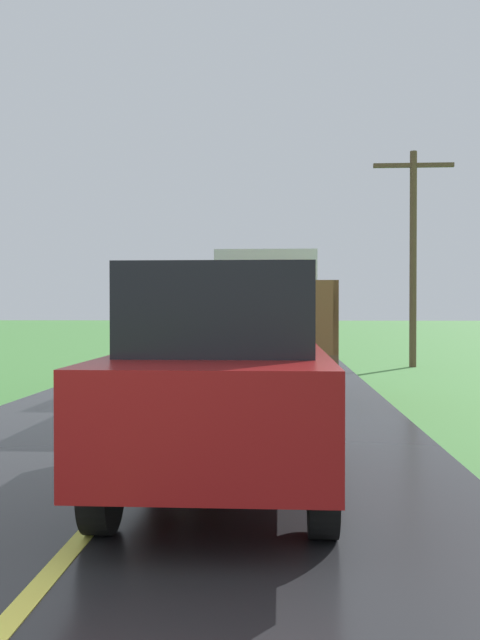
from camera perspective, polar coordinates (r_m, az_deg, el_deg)
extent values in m
cube|color=#2D2D30|center=(13.00, 2.02, -3.40)|extent=(0.90, 5.51, 0.24)
cube|color=brown|center=(12.99, 2.02, -2.52)|extent=(2.30, 5.80, 0.20)
cube|color=silver|center=(14.92, 2.20, 1.96)|extent=(2.10, 1.90, 1.90)
cube|color=black|center=(15.88, 2.27, 3.09)|extent=(1.78, 0.02, 0.76)
cube|color=brown|center=(12.07, -3.36, 0.31)|extent=(0.08, 3.85, 1.10)
cube|color=brown|center=(12.02, 7.22, 0.30)|extent=(0.08, 3.85, 1.10)
cube|color=brown|center=(10.11, 1.65, 0.20)|extent=(2.30, 0.08, 1.10)
cube|color=brown|center=(13.88, 2.11, 0.39)|extent=(2.30, 0.08, 1.10)
cylinder|color=black|center=(14.86, -1.87, -3.25)|extent=(0.28, 1.00, 1.00)
cylinder|color=black|center=(14.82, 6.25, -3.26)|extent=(0.28, 1.00, 1.00)
cylinder|color=black|center=(11.50, -3.41, -4.46)|extent=(0.28, 1.00, 1.00)
cylinder|color=black|center=(11.45, 7.12, -4.49)|extent=(0.28, 1.00, 1.00)
ellipsoid|color=#8AC72A|center=(11.11, -0.18, -1.63)|extent=(0.51, 0.46, 0.36)
ellipsoid|color=#91C029|center=(11.57, 2.71, -1.40)|extent=(0.48, 0.51, 0.37)
ellipsoid|color=#8AB328|center=(12.53, 2.22, -1.21)|extent=(0.44, 0.47, 0.50)
ellipsoid|color=#81AF2D|center=(13.21, -0.50, 1.66)|extent=(0.42, 0.45, 0.49)
ellipsoid|color=#84C72C|center=(13.58, 1.37, 1.48)|extent=(0.55, 0.61, 0.37)
ellipsoid|color=#85C12F|center=(13.44, -0.46, 0.20)|extent=(0.51, 0.52, 0.50)
ellipsoid|color=#91BE36|center=(10.98, 3.96, 0.03)|extent=(0.58, 0.65, 0.52)
ellipsoid|color=#8AC127|center=(11.91, -1.25, -1.44)|extent=(0.48, 0.58, 0.38)
ellipsoid|color=#90C22B|center=(12.88, -1.33, -1.20)|extent=(0.53, 0.51, 0.47)
ellipsoid|color=#90B42E|center=(13.08, 4.20, 0.15)|extent=(0.55, 0.59, 0.45)
ellipsoid|color=#84B720|center=(10.93, -0.62, -1.57)|extent=(0.58, 0.54, 0.46)
ellipsoid|color=#8BB128|center=(11.06, 6.24, -1.84)|extent=(0.55, 0.61, 0.37)
cylinder|color=brown|center=(20.36, 14.14, 4.89)|extent=(0.20, 0.20, 6.17)
cube|color=brown|center=(20.72, 14.17, 12.32)|extent=(2.27, 0.12, 0.12)
cube|color=maroon|center=(6.07, -1.20, -6.26)|extent=(1.70, 4.10, 0.80)
cube|color=black|center=(5.83, -1.36, 0.84)|extent=(1.44, 2.05, 0.70)
cylinder|color=black|center=(7.49, -6.37, -8.74)|extent=(0.20, 0.64, 0.64)
cylinder|color=black|center=(7.39, 5.63, -8.87)|extent=(0.20, 0.64, 0.64)
cylinder|color=black|center=(5.05, -11.37, -13.47)|extent=(0.20, 0.64, 0.64)
cylinder|color=black|center=(4.91, 6.85, -13.90)|extent=(0.20, 0.64, 0.64)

